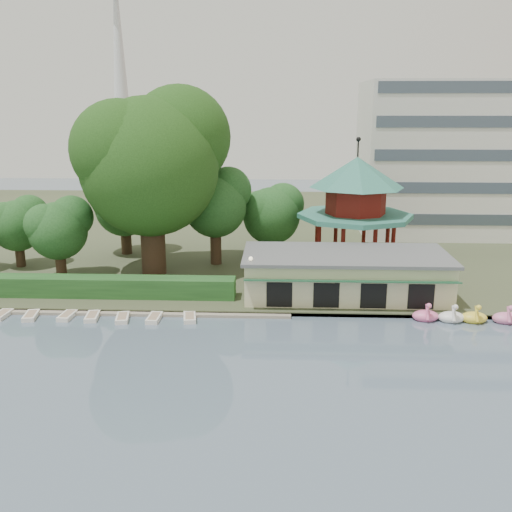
# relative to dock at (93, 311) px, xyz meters

# --- Properties ---
(ground_plane) EXTENTS (220.00, 220.00, 0.00)m
(ground_plane) POSITION_rel_dock_xyz_m (12.00, -17.20, -0.12)
(ground_plane) COLOR slate
(ground_plane) RESTS_ON ground
(shore) EXTENTS (220.00, 70.00, 0.40)m
(shore) POSITION_rel_dock_xyz_m (12.00, 34.80, 0.08)
(shore) COLOR #424930
(shore) RESTS_ON ground
(embankment) EXTENTS (220.00, 0.60, 0.30)m
(embankment) POSITION_rel_dock_xyz_m (12.00, 0.10, 0.03)
(embankment) COLOR gray
(embankment) RESTS_ON ground
(dock) EXTENTS (34.00, 1.60, 0.24)m
(dock) POSITION_rel_dock_xyz_m (0.00, 0.00, 0.00)
(dock) COLOR gray
(dock) RESTS_ON ground
(boathouse) EXTENTS (18.60, 9.39, 3.90)m
(boathouse) POSITION_rel_dock_xyz_m (22.00, 4.77, 2.25)
(boathouse) COLOR beige
(boathouse) RESTS_ON shore
(pavilion) EXTENTS (12.40, 12.40, 13.50)m
(pavilion) POSITION_rel_dock_xyz_m (24.00, 14.80, 7.36)
(pavilion) COLOR beige
(pavilion) RESTS_ON shore
(office_building) EXTENTS (38.00, 18.00, 20.00)m
(office_building) POSITION_rel_dock_xyz_m (44.67, 31.80, 9.61)
(office_building) COLOR silver
(office_building) RESTS_ON shore
(broadcast_tower) EXTENTS (8.00, 8.00, 96.00)m
(broadcast_tower) POSITION_rel_dock_xyz_m (-30.00, 122.80, 33.86)
(broadcast_tower) COLOR silver
(broadcast_tower) RESTS_ON ground
(hedge) EXTENTS (30.00, 2.00, 1.80)m
(hedge) POSITION_rel_dock_xyz_m (-3.00, 3.30, 1.18)
(hedge) COLOR #255523
(hedge) RESTS_ON shore
(lamp_post) EXTENTS (0.36, 0.36, 4.28)m
(lamp_post) POSITION_rel_dock_xyz_m (13.50, 1.80, 3.22)
(lamp_post) COLOR black
(lamp_post) RESTS_ON shore
(big_tree) EXTENTS (15.19, 14.15, 18.99)m
(big_tree) POSITION_rel_dock_xyz_m (3.19, 11.02, 12.19)
(big_tree) COLOR #3A281C
(big_tree) RESTS_ON shore
(small_trees) EXTENTS (39.89, 16.41, 10.54)m
(small_trees) POSITION_rel_dock_xyz_m (-0.26, 14.79, 5.85)
(small_trees) COLOR #3A281C
(small_trees) RESTS_ON shore
(swan_boats) EXTENTS (11.86, 2.05, 1.92)m
(swan_boats) POSITION_rel_dock_xyz_m (33.10, -0.67, 0.28)
(swan_boats) COLOR pink
(swan_boats) RESTS_ON ground
(moored_rowboats) EXTENTS (24.75, 2.78, 0.36)m
(moored_rowboats) POSITION_rel_dock_xyz_m (-3.36, -1.38, 0.06)
(moored_rowboats) COLOR white
(moored_rowboats) RESTS_ON ground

